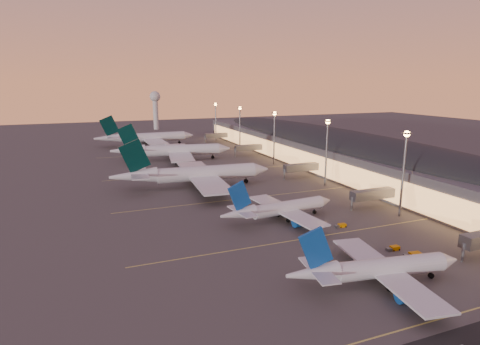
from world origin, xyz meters
name	(u,v)px	position (x,y,z in m)	size (l,w,h in m)	color
ground	(295,232)	(0.00, 0.00, 0.00)	(700.00, 700.00, 0.00)	#454340
airliner_narrow_south	(376,269)	(0.43, -31.27, 3.45)	(37.30, 33.66, 13.33)	silver
airliner_narrow_north	(279,209)	(0.44, 10.31, 3.46)	(37.47, 33.61, 13.38)	silver
airliner_wide_near	(193,174)	(-12.58, 56.84, 5.08)	(61.74, 56.39, 19.75)	silver
airliner_wide_mid	(172,151)	(-8.18, 114.34, 5.06)	(61.29, 56.46, 19.64)	silver
airliner_wide_far	(146,138)	(-13.02, 169.51, 5.16)	(62.45, 56.63, 20.05)	silver
terminal_building	(333,147)	(61.84, 72.47, 8.78)	(56.35, 255.00, 17.46)	#4E4E53
light_masts	(295,134)	(36.00, 65.00, 17.55)	(2.20, 217.20, 25.90)	slate
radar_tower	(155,104)	(10.00, 260.00, 21.87)	(9.00, 9.00, 32.50)	silver
lane_markings	(240,195)	(0.00, 40.00, 0.01)	(90.00, 180.36, 0.00)	#D8C659
baggage_tug_a	(410,268)	(11.67, -29.04, 0.48)	(3.68, 1.91, 1.05)	orange
baggage_tug_b	(413,255)	(17.29, -24.30, 0.55)	(4.26, 2.21, 1.21)	orange
baggage_tug_c	(341,226)	(13.78, -1.38, 0.45)	(3.35, 1.56, 0.98)	orange
baggage_tug_d	(393,248)	(16.07, -19.27, 0.46)	(3.39, 1.56, 1.01)	orange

